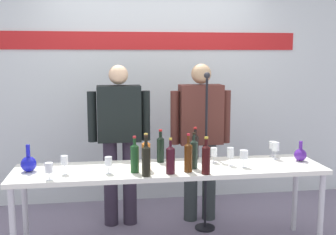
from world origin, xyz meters
name	(u,v)px	position (x,y,z in m)	size (l,w,h in m)	color
back_wall	(152,74)	(0.00, 1.44, 1.50)	(4.87, 0.11, 3.00)	silver
display_table	(171,174)	(0.00, 0.00, 0.70)	(2.68, 0.61, 0.76)	white
decanter_blue_left	(29,163)	(-1.19, 0.04, 0.83)	(0.13, 0.13, 0.23)	#171AB3
decanter_blue_right	(300,154)	(1.21, 0.04, 0.82)	(0.11, 0.11, 0.19)	#4E208F
presenter_left	(119,135)	(-0.41, 0.66, 0.93)	(0.62, 0.22, 1.63)	#322838
presenter_right	(200,132)	(0.41, 0.66, 0.94)	(0.63, 0.22, 1.64)	#2F3636
wine_bottle_0	(188,156)	(0.12, -0.17, 0.89)	(0.07, 0.07, 0.32)	#4D250A
wine_bottle_1	(170,159)	(-0.03, -0.20, 0.89)	(0.07, 0.07, 0.30)	#350D18
wine_bottle_2	(135,157)	(-0.32, -0.12, 0.89)	(0.07, 0.07, 0.30)	#163F1B
wine_bottle_3	(194,153)	(0.19, -0.07, 0.90)	(0.07, 0.07, 0.31)	#1D2C22
wine_bottle_4	(146,154)	(-0.22, -0.04, 0.90)	(0.07, 0.07, 0.31)	orange
wine_bottle_5	(146,159)	(-0.23, -0.24, 0.90)	(0.07, 0.07, 0.34)	black
wine_bottle_6	(161,148)	(-0.06, 0.19, 0.89)	(0.07, 0.07, 0.30)	black
wine_bottle_7	(206,158)	(0.25, -0.25, 0.90)	(0.07, 0.07, 0.31)	#340C0C
wine_bottle_8	(195,145)	(0.27, 0.25, 0.89)	(0.06, 0.06, 0.30)	black
wine_glass_left_0	(108,162)	(-0.53, -0.11, 0.86)	(0.06, 0.06, 0.14)	white
wine_glass_left_1	(64,161)	(-0.89, -0.08, 0.87)	(0.06, 0.06, 0.15)	white
wine_glass_left_2	(49,168)	(-0.99, -0.23, 0.86)	(0.06, 0.06, 0.14)	white
wine_glass_right_0	(244,155)	(0.63, -0.09, 0.87)	(0.07, 0.07, 0.15)	white
wine_glass_right_1	(214,152)	(0.41, 0.10, 0.86)	(0.06, 0.06, 0.14)	white
wine_glass_right_2	(273,145)	(1.02, 0.24, 0.87)	(0.07, 0.07, 0.15)	white
wine_glass_right_3	(275,147)	(1.01, 0.14, 0.88)	(0.07, 0.07, 0.16)	white
wine_glass_right_4	(230,153)	(0.53, -0.02, 0.87)	(0.06, 0.06, 0.16)	white
microphone_stand	(206,178)	(0.41, 0.41, 0.53)	(0.20, 0.20, 1.56)	black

